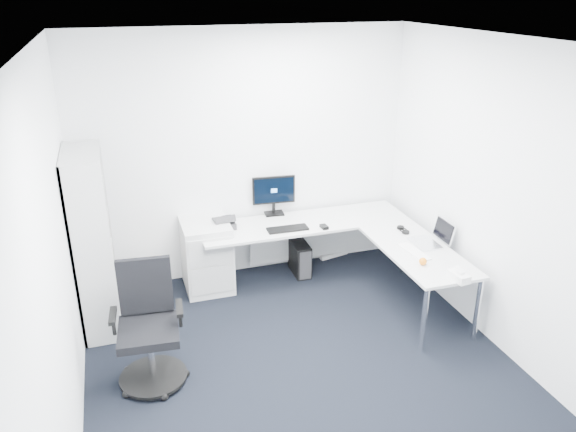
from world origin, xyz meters
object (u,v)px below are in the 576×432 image
object	(u,v)px
task_chair	(148,329)
laptop	(426,233)
l_desk	(314,262)
bookshelf	(93,241)
monitor	(274,195)

from	to	relation	value
task_chair	laptop	xyz separation A→B (m)	(2.75, 0.44, 0.27)
l_desk	task_chair	size ratio (longest dim) A/B	2.22
bookshelf	monitor	size ratio (longest dim) A/B	3.60
l_desk	laptop	bearing A→B (deg)	-31.53
task_chair	monitor	xyz separation A→B (m)	(1.54, 1.66, 0.38)
bookshelf	monitor	distance (m)	2.01
l_desk	monitor	world-z (taller)	monitor
l_desk	monitor	xyz separation A→B (m)	(-0.25, 0.62, 0.56)
l_desk	bookshelf	world-z (taller)	bookshelf
monitor	laptop	world-z (taller)	monitor
task_chair	laptop	size ratio (longest dim) A/B	3.03
l_desk	task_chair	world-z (taller)	task_chair
l_desk	laptop	xyz separation A→B (m)	(0.96, -0.59, 0.46)
l_desk	monitor	bearing A→B (deg)	111.98
task_chair	monitor	distance (m)	2.29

